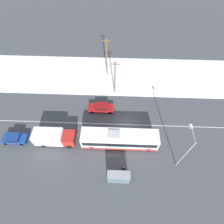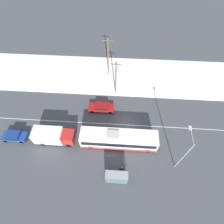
# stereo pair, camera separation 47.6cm
# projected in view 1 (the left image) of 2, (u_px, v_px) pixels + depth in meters

# --- Properties ---
(ground_plane) EXTENTS (120.00, 120.00, 0.00)m
(ground_plane) POSITION_uv_depth(u_px,v_px,m) (127.00, 125.00, 31.36)
(ground_plane) COLOR #424449
(snow_lot) EXTENTS (80.00, 11.86, 0.12)m
(snow_lot) POSITION_uv_depth(u_px,v_px,m) (126.00, 75.00, 38.61)
(snow_lot) COLOR white
(snow_lot) RESTS_ON ground_plane
(lane_marking_center) EXTENTS (60.00, 0.12, 0.00)m
(lane_marking_center) POSITION_uv_depth(u_px,v_px,m) (127.00, 125.00, 31.36)
(lane_marking_center) COLOR silver
(lane_marking_center) RESTS_ON ground_plane
(city_bus) EXTENTS (12.18, 2.57, 3.24)m
(city_bus) POSITION_uv_depth(u_px,v_px,m) (120.00, 139.00, 27.96)
(city_bus) COLOR white
(city_bus) RESTS_ON ground_plane
(box_truck) EXTENTS (6.59, 2.30, 2.84)m
(box_truck) POSITION_uv_depth(u_px,v_px,m) (54.00, 137.00, 28.16)
(box_truck) COLOR silver
(box_truck) RESTS_ON ground_plane
(sedan_car) EXTENTS (4.69, 1.80, 1.39)m
(sedan_car) POSITION_uv_depth(u_px,v_px,m) (101.00, 107.00, 32.63)
(sedan_car) COLOR maroon
(sedan_car) RESTS_ON ground_plane
(parked_car_near_truck) EXTENTS (4.01, 1.80, 1.36)m
(parked_car_near_truck) POSITION_uv_depth(u_px,v_px,m) (14.00, 138.00, 28.95)
(parked_car_near_truck) COLOR navy
(parked_car_near_truck) RESTS_ON ground_plane
(pedestrian_at_stop) EXTENTS (0.65, 0.29, 1.80)m
(pedestrian_at_stop) POSITION_uv_depth(u_px,v_px,m) (123.00, 169.00, 25.71)
(pedestrian_at_stop) COLOR #23232D
(pedestrian_at_stop) RESTS_ON ground_plane
(bus_shelter) EXTENTS (3.20, 1.20, 2.40)m
(bus_shelter) POSITION_uv_depth(u_px,v_px,m) (119.00, 178.00, 24.36)
(bus_shelter) COLOR gray
(bus_shelter) RESTS_ON ground_plane
(streetlamp) EXTENTS (0.36, 2.73, 8.01)m
(streetlamp) POSITION_uv_depth(u_px,v_px,m) (186.00, 149.00, 23.34)
(streetlamp) COLOR #9EA3A8
(streetlamp) RESTS_ON ground_plane
(utility_pole_roadside) EXTENTS (1.80, 0.24, 7.72)m
(utility_pole_roadside) POSITION_uv_depth(u_px,v_px,m) (115.00, 78.00, 32.53)
(utility_pole_roadside) COLOR brown
(utility_pole_roadside) RESTS_ON ground_plane
(utility_pole_snowlot) EXTENTS (1.80, 0.24, 8.69)m
(utility_pole_snowlot) POSITION_uv_depth(u_px,v_px,m) (107.00, 57.00, 35.26)
(utility_pole_snowlot) COLOR brown
(utility_pole_snowlot) RESTS_ON ground_plane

